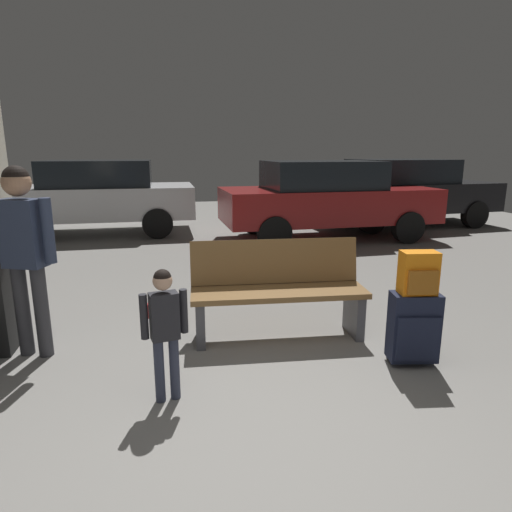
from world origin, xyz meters
TOP-DOWN VIEW (x-y plane):
  - ground_plane at (0.00, 4.00)m, footprint 18.00×18.00m
  - bench at (0.52, 1.60)m, footprint 1.64×0.65m
  - suitcase at (1.45, 0.79)m, footprint 0.41×0.29m
  - backpack_bright at (1.45, 0.79)m, footprint 0.30×0.23m
  - child at (-0.51, 0.66)m, footprint 0.32×0.19m
  - adult at (-1.60, 1.61)m, footprint 0.51×0.29m
  - parked_car_near at (2.63, 6.00)m, footprint 4.14×1.88m
  - parked_car_far at (-1.88, 7.47)m, footprint 4.10×1.81m
  - parked_car_side at (4.95, 7.16)m, footprint 4.21×2.03m

SIDE VIEW (x-z plane):
  - ground_plane at x=0.00m, z-range -0.10..0.00m
  - suitcase at x=1.45m, z-range 0.02..0.62m
  - bench at x=0.52m, z-range 0.00..0.88m
  - child at x=-0.51m, z-range 0.11..1.06m
  - backpack_bright at x=1.45m, z-range 0.60..0.94m
  - parked_car_near at x=2.63m, z-range 0.05..1.56m
  - parked_car_far at x=-1.88m, z-range 0.05..1.56m
  - parked_car_side at x=4.95m, z-range 0.05..1.56m
  - adult at x=-1.60m, z-range 0.19..1.78m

